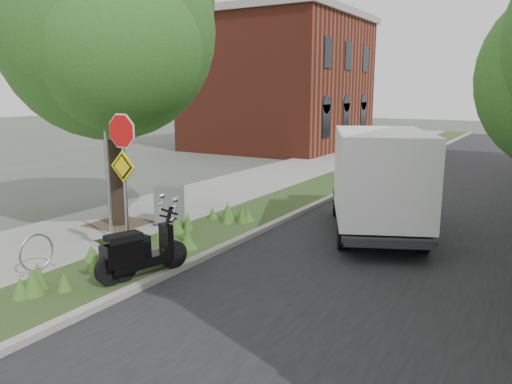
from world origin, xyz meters
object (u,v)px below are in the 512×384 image
box_truck (378,177)px  utility_cabinet (169,206)px  scooter_near (133,256)px  sign_assembly (123,159)px  scooter_far (142,256)px

box_truck → utility_cabinet: (-4.90, -2.33, -0.88)m
scooter_near → utility_cabinet: bearing=120.8°
sign_assembly → scooter_near: sign_assembly is taller
scooter_far → scooter_near: bearing=-89.0°
scooter_near → scooter_far: 0.24m
scooter_far → box_truck: size_ratio=0.31×
scooter_far → utility_cabinet: utility_cabinet is taller
sign_assembly → scooter_near: size_ratio=1.72×
box_truck → scooter_far: bearing=-117.5°
sign_assembly → scooter_near: (0.64, -0.50, -1.76)m
scooter_near → utility_cabinet: (-2.04, 3.42, 0.06)m
scooter_far → box_truck: bearing=62.5°
scooter_far → box_truck: box_truck is taller
scooter_far → utility_cabinet: bearing=122.6°
sign_assembly → box_truck: 6.36m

